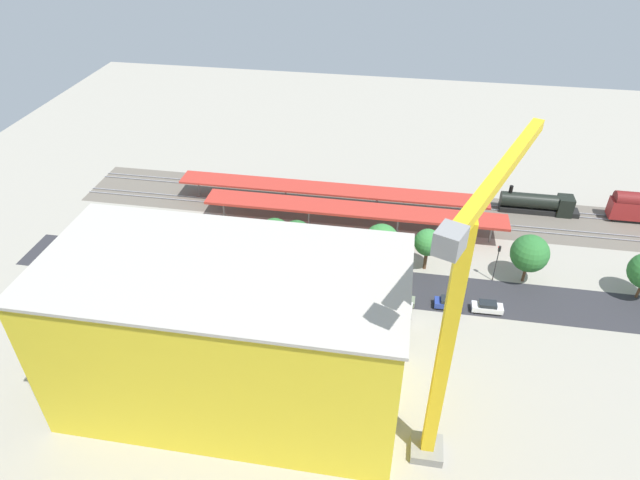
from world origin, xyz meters
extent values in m
plane|color=#9E998C|center=(0.00, 0.00, 0.00)|extent=(195.97, 195.97, 0.00)
cube|color=#665E54|center=(0.00, -20.65, 0.00)|extent=(122.51, 14.76, 0.01)
cube|color=#2D2D33|center=(0.00, 3.22, 0.00)|extent=(122.50, 9.21, 0.01)
cube|color=#9E9EA8|center=(0.00, -24.65, 0.18)|extent=(122.48, 0.33, 0.12)
cube|color=#9E9EA8|center=(0.00, -23.21, 0.18)|extent=(122.48, 0.33, 0.12)
cube|color=#9E9EA8|center=(0.00, -18.09, 0.18)|extent=(122.48, 0.33, 0.12)
cube|color=#9E9EA8|center=(0.00, -16.65, 0.18)|extent=(122.48, 0.33, 0.12)
cube|color=#B73328|center=(6.97, -12.21, 4.30)|extent=(53.98, 5.04, 0.48)
cylinder|color=slate|center=(-17.32, -12.17, 2.03)|extent=(0.30, 0.30, 4.06)
cylinder|color=slate|center=(-1.13, -12.20, 2.03)|extent=(0.30, 0.30, 4.06)
cylinder|color=slate|center=(15.06, -12.22, 2.03)|extent=(0.30, 0.30, 4.06)
cylinder|color=slate|center=(31.26, -12.25, 2.03)|extent=(0.30, 0.30, 4.06)
cube|color=#B73328|center=(12.07, -19.09, 4.02)|extent=(58.94, 4.85, 0.38)
cylinder|color=slate|center=(-14.45, -19.04, 1.91)|extent=(0.30, 0.30, 3.83)
cylinder|color=slate|center=(3.23, -19.07, 1.91)|extent=(0.30, 0.30, 3.83)
cylinder|color=slate|center=(20.91, -19.10, 1.91)|extent=(0.30, 0.30, 3.83)
cylinder|color=slate|center=(38.59, -19.13, 1.91)|extent=(0.30, 0.30, 3.83)
cube|color=black|center=(-27.34, -23.93, 0.50)|extent=(14.57, 2.55, 1.00)
cylinder|color=black|center=(-25.94, -23.93, 2.40)|extent=(11.79, 2.83, 2.81)
cube|color=black|center=(-31.84, -23.92, 1.87)|extent=(2.79, 3.01, 3.74)
cylinder|color=black|center=(-21.55, -23.94, 4.51)|extent=(0.70, 0.70, 1.40)
cube|color=black|center=(-15.45, 6.40, 0.15)|extent=(3.86, 1.76, 0.30)
cube|color=silver|center=(-15.45, 6.40, 0.73)|extent=(4.59, 1.84, 0.86)
cube|color=#1E2328|center=(-15.45, 6.40, 1.45)|extent=(2.59, 1.59, 0.58)
cube|color=black|center=(-9.72, 6.44, 0.15)|extent=(3.43, 1.83, 0.30)
cube|color=navy|center=(-9.72, 6.44, 0.75)|extent=(4.08, 1.91, 0.89)
cube|color=#1E2328|center=(-9.72, 6.44, 1.47)|extent=(2.29, 1.67, 0.54)
cube|color=black|center=(-2.54, 6.89, 0.15)|extent=(3.80, 1.88, 0.30)
cube|color=gray|center=(-2.54, 6.89, 0.71)|extent=(4.52, 1.97, 0.82)
cube|color=#1E2328|center=(-2.54, 6.89, 1.46)|extent=(2.55, 1.69, 0.67)
cube|color=black|center=(4.33, 6.41, 0.15)|extent=(3.60, 1.74, 0.30)
cube|color=#474C51|center=(4.33, 6.41, 0.75)|extent=(4.28, 1.82, 0.90)
cube|color=#1E2328|center=(4.33, 6.41, 1.50)|extent=(2.41, 1.58, 0.60)
cube|color=black|center=(10.90, 6.57, 0.15)|extent=(3.69, 1.71, 0.30)
cube|color=silver|center=(10.90, 6.57, 0.73)|extent=(4.39, 1.78, 0.86)
cube|color=#1E2328|center=(10.90, 6.57, 1.48)|extent=(2.46, 1.56, 0.65)
cube|color=yellow|center=(17.06, 27.11, 9.84)|extent=(39.86, 19.00, 19.69)
cube|color=#B7B2A8|center=(17.06, 27.11, 19.89)|extent=(40.46, 19.60, 0.40)
cube|color=gray|center=(-6.78, 31.85, 0.60)|extent=(3.60, 3.60, 1.20)
cube|color=yellow|center=(-6.78, 31.85, 15.82)|extent=(1.40, 1.40, 31.65)
cube|color=yellow|center=(-10.28, 23.41, 32.25)|extent=(10.40, 22.88, 1.20)
cube|color=gray|center=(-5.06, 36.01, 32.25)|extent=(2.77, 2.98, 2.00)
cube|color=black|center=(13.10, 10.80, 0.25)|extent=(9.00, 2.61, 0.50)
cube|color=white|center=(11.94, 10.86, 2.09)|extent=(6.69, 2.74, 3.18)
cube|color=silver|center=(16.39, 10.64, 1.61)|extent=(2.44, 2.53, 2.22)
cube|color=black|center=(0.47, 10.75, 0.25)|extent=(9.67, 2.91, 0.50)
cube|color=silver|center=(-0.69, 10.85, 1.87)|extent=(7.38, 2.96, 2.75)
cube|color=maroon|center=(4.06, 10.46, 1.74)|extent=(2.51, 2.56, 2.48)
cube|color=black|center=(16.19, 13.42, 0.25)|extent=(10.42, 2.42, 0.50)
cube|color=silver|center=(15.01, 13.46, 2.09)|extent=(8.05, 2.58, 3.18)
cube|color=#334C8C|center=(20.19, 13.30, 1.76)|extent=(2.44, 2.41, 2.51)
cylinder|color=brown|center=(-38.56, -0.81, 1.57)|extent=(0.42, 0.42, 3.14)
cylinder|color=brown|center=(18.80, -1.51, 1.29)|extent=(0.44, 0.44, 2.59)
sphere|color=#2D7233|center=(18.80, -1.51, 4.58)|extent=(5.70, 5.70, 5.70)
cylinder|color=brown|center=(-21.72, -1.98, 1.70)|extent=(0.47, 0.47, 3.39)
sphere|color=#2D7233|center=(-21.72, -1.98, 5.47)|extent=(5.93, 5.93, 5.93)
cylinder|color=brown|center=(-6.15, -2.68, 1.84)|extent=(0.57, 0.57, 3.69)
sphere|color=#38843D|center=(-6.15, -2.68, 5.23)|extent=(4.41, 4.41, 4.41)
cylinder|color=brown|center=(15.21, -2.25, 1.38)|extent=(0.46, 0.46, 2.77)
sphere|color=#28662D|center=(15.21, -2.25, 4.51)|extent=(4.99, 4.99, 4.99)
cylinder|color=brown|center=(1.18, -1.68, 1.61)|extent=(0.59, 0.59, 3.21)
sphere|color=#38843D|center=(1.18, -1.68, 5.23)|extent=(5.77, 5.77, 5.77)
cylinder|color=#333333|center=(-16.98, -1.30, 2.90)|extent=(0.16, 0.16, 5.81)
cube|color=black|center=(-16.98, -1.30, 6.26)|extent=(0.36, 0.36, 0.90)
sphere|color=red|center=(-16.76, -1.30, 6.56)|extent=(0.20, 0.20, 0.20)
camera|label=1|loc=(-1.04, 70.60, 55.75)|focal=30.72mm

